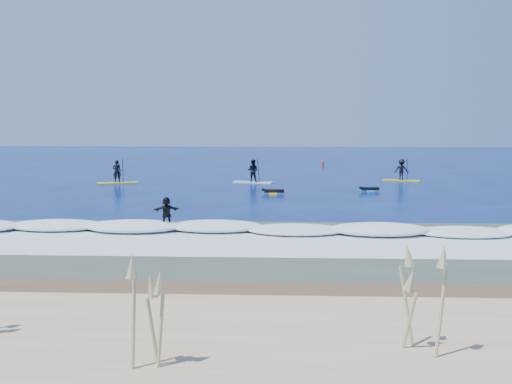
{
  "coord_description": "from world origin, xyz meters",
  "views": [
    {
      "loc": [
        0.21,
        -37.52,
        5.42
      ],
      "look_at": [
        -1.39,
        0.58,
        0.6
      ],
      "focal_mm": 40.0,
      "sensor_mm": 36.0,
      "label": 1
    }
  ],
  "objects_px": {
    "prone_paddler_far": "(369,190)",
    "wave_surfer": "(167,213)",
    "sup_paddler_center": "(253,173)",
    "marker_buoy": "(323,163)",
    "prone_paddler_near": "(273,192)",
    "sup_paddler_left": "(117,175)",
    "sup_paddler_right": "(401,171)"
  },
  "relations": [
    {
      "from": "prone_paddler_far",
      "to": "wave_surfer",
      "type": "distance_m",
      "value": 20.25
    },
    {
      "from": "sup_paddler_center",
      "to": "wave_surfer",
      "type": "bearing_deg",
      "value": -85.56
    },
    {
      "from": "prone_paddler_far",
      "to": "marker_buoy",
      "type": "xyz_separation_m",
      "value": [
        -1.7,
        24.95,
        0.18
      ]
    },
    {
      "from": "wave_surfer",
      "to": "prone_paddler_near",
      "type": "bearing_deg",
      "value": 56.07
    },
    {
      "from": "wave_surfer",
      "to": "marker_buoy",
      "type": "xyz_separation_m",
      "value": [
        10.74,
        40.91,
        -0.53
      ]
    },
    {
      "from": "sup_paddler_left",
      "to": "wave_surfer",
      "type": "distance_m",
      "value": 22.1
    },
    {
      "from": "prone_paddler_far",
      "to": "sup_paddler_right",
      "type": "bearing_deg",
      "value": -32.96
    },
    {
      "from": "prone_paddler_near",
      "to": "marker_buoy",
      "type": "relative_size",
      "value": 2.92
    },
    {
      "from": "prone_paddler_near",
      "to": "sup_paddler_right",
      "type": "bearing_deg",
      "value": -52.96
    },
    {
      "from": "sup_paddler_left",
      "to": "marker_buoy",
      "type": "xyz_separation_m",
      "value": [
        19.1,
        20.45,
        -0.41
      ]
    },
    {
      "from": "sup_paddler_left",
      "to": "sup_paddler_right",
      "type": "distance_m",
      "value": 25.01
    },
    {
      "from": "prone_paddler_near",
      "to": "prone_paddler_far",
      "type": "xyz_separation_m",
      "value": [
        7.34,
        1.79,
        -0.01
      ]
    },
    {
      "from": "sup_paddler_left",
      "to": "marker_buoy",
      "type": "relative_size",
      "value": 4.7
    },
    {
      "from": "sup_paddler_left",
      "to": "wave_surfer",
      "type": "relative_size",
      "value": 1.58
    },
    {
      "from": "sup_paddler_left",
      "to": "marker_buoy",
      "type": "bearing_deg",
      "value": 30.55
    },
    {
      "from": "sup_paddler_left",
      "to": "prone_paddler_far",
      "type": "relative_size",
      "value": 1.74
    },
    {
      "from": "sup_paddler_center",
      "to": "sup_paddler_right",
      "type": "distance_m",
      "value": 13.35
    },
    {
      "from": "sup_paddler_right",
      "to": "sup_paddler_left",
      "type": "bearing_deg",
      "value": -154.13
    },
    {
      "from": "prone_paddler_near",
      "to": "marker_buoy",
      "type": "xyz_separation_m",
      "value": [
        5.64,
        26.74,
        0.17
      ]
    },
    {
      "from": "prone_paddler_near",
      "to": "sup_paddler_center",
      "type": "bearing_deg",
      "value": 11.66
    },
    {
      "from": "sup_paddler_left",
      "to": "sup_paddler_center",
      "type": "relative_size",
      "value": 0.99
    },
    {
      "from": "sup_paddler_center",
      "to": "prone_paddler_far",
      "type": "bearing_deg",
      "value": -17.95
    },
    {
      "from": "sup_paddler_right",
      "to": "prone_paddler_far",
      "type": "xyz_separation_m",
      "value": [
        -4.02,
        -7.57,
        -0.75
      ]
    },
    {
      "from": "prone_paddler_far",
      "to": "marker_buoy",
      "type": "distance_m",
      "value": 25.01
    },
    {
      "from": "sup_paddler_center",
      "to": "marker_buoy",
      "type": "relative_size",
      "value": 4.76
    },
    {
      "from": "sup_paddler_right",
      "to": "wave_surfer",
      "type": "xyz_separation_m",
      "value": [
        -16.46,
        -23.53,
        -0.04
      ]
    },
    {
      "from": "prone_paddler_far",
      "to": "wave_surfer",
      "type": "height_order",
      "value": "wave_surfer"
    },
    {
      "from": "prone_paddler_near",
      "to": "prone_paddler_far",
      "type": "distance_m",
      "value": 7.55
    },
    {
      "from": "wave_surfer",
      "to": "sup_paddler_center",
      "type": "bearing_deg",
      "value": 67.21
    },
    {
      "from": "sup_paddler_center",
      "to": "sup_paddler_right",
      "type": "relative_size",
      "value": 1.05
    },
    {
      "from": "prone_paddler_far",
      "to": "sup_paddler_left",
      "type": "bearing_deg",
      "value": 72.8
    },
    {
      "from": "prone_paddler_near",
      "to": "wave_surfer",
      "type": "relative_size",
      "value": 0.98
    }
  ]
}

